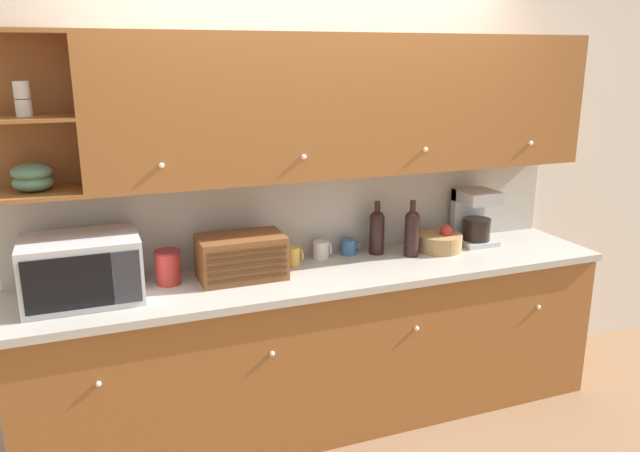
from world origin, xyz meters
The scene contains 15 objects.
ground_plane centered at (0.00, 0.00, 0.00)m, with size 24.00×24.00×0.00m, color #896647.
wall_back centered at (0.00, 0.03, 1.30)m, with size 5.61×0.06×2.60m.
counter_unit centered at (0.00, -0.29, 0.45)m, with size 3.23×0.62×0.91m.
backsplash_panel centered at (0.00, -0.01, 1.16)m, with size 3.21×0.01×0.50m.
upper_cabinets centered at (0.17, -0.17, 1.77)m, with size 3.21×0.35×0.73m.
microwave centered at (-1.23, -0.27, 1.06)m, with size 0.53×0.39×0.31m.
storage_canister centered at (-0.82, -0.20, 1.00)m, with size 0.13×0.13×0.18m.
bread_box centered at (-0.45, -0.25, 1.02)m, with size 0.44×0.27×0.23m.
mug_blue_second centered at (-0.13, -0.15, 0.96)m, with size 0.09×0.08×0.10m.
mug_patterned_third centered at (0.05, -0.09, 0.96)m, with size 0.10×0.09×0.10m.
mug centered at (0.23, -0.08, 0.95)m, with size 0.10×0.09×0.09m.
second_wine_bottle centered at (0.39, -0.13, 1.05)m, with size 0.09×0.09×0.31m.
wine_bottle centered at (0.56, -0.24, 1.06)m, with size 0.09×0.09×0.33m.
fruit_basket centered at (0.76, -0.21, 0.96)m, with size 0.27×0.27×0.16m.
coffee_maker centered at (1.04, -0.15, 1.07)m, with size 0.22×0.23×0.33m.
Camera 1 is at (-1.18, -3.26, 2.03)m, focal length 35.00 mm.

